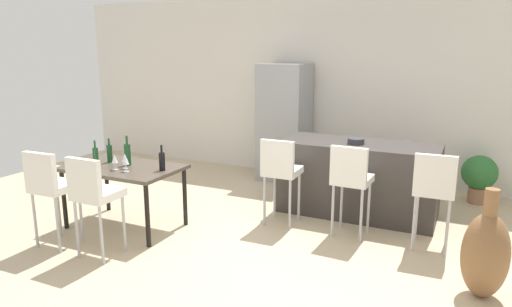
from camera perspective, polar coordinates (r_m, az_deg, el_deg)
name	(u,v)px	position (r m, az deg, el deg)	size (l,w,h in m)	color
ground_plane	(273,237)	(5.26, 2.15, -10.31)	(10.00, 10.00, 0.00)	#C6B28E
back_wall	(343,89)	(7.46, 10.72, 7.90)	(10.00, 0.12, 2.90)	silver
kitchen_island	(358,178)	(5.99, 12.53, -3.02)	(1.93, 0.83, 0.92)	#383330
bar_chair_left	(280,168)	(5.40, 3.04, -1.83)	(0.41, 0.41, 1.05)	white
bar_chair_middle	(351,177)	(5.16, 11.65, -2.81)	(0.41, 0.41, 1.05)	white
bar_chair_right	(434,186)	(5.04, 21.17, -3.81)	(0.41, 0.41, 1.05)	white
dining_table	(123,172)	(5.56, -16.08, -2.23)	(1.33, 0.82, 0.74)	#4C4238
dining_chair_near	(50,184)	(5.24, -24.11, -3.43)	(0.41, 0.41, 1.05)	white
dining_chair_far	(93,191)	(4.82, -19.48, -4.41)	(0.40, 0.40, 1.05)	white
wine_bottle_middle	(162,161)	(5.22, -11.55, -0.91)	(0.07, 0.07, 0.29)	black
wine_bottle_far	(110,153)	(5.76, -17.65, 0.06)	(0.06, 0.06, 0.29)	#194723
wine_bottle_near	(128,154)	(5.55, -15.59, -0.06)	(0.07, 0.07, 0.35)	#194723
wine_bottle_corner	(96,157)	(5.58, -19.21, -0.37)	(0.06, 0.06, 0.31)	#194723
wine_glass_left	(125,158)	(5.40, -15.92, -0.51)	(0.07, 0.07, 0.17)	silver
wine_glass_right	(126,161)	(5.25, -15.81, -0.88)	(0.07, 0.07, 0.17)	silver
wine_glass_end	(115,159)	(5.37, -17.08, -0.67)	(0.07, 0.07, 0.17)	silver
refrigerator	(284,122)	(7.36, 3.52, 3.87)	(0.72, 0.68, 1.84)	#939699
fruit_bowl	(356,141)	(5.80, 12.25, 1.51)	(0.20, 0.20, 0.07)	#333338
floor_vase	(485,254)	(4.39, 26.48, -11.07)	(0.38, 0.38, 0.96)	brown
potted_plant	(479,175)	(6.94, 25.88, -2.40)	(0.47, 0.47, 0.66)	#996B4C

